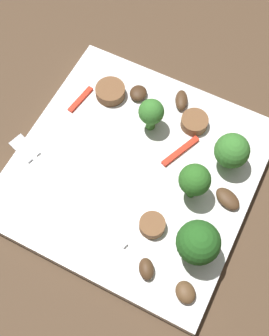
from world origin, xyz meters
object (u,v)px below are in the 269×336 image
object	(u,v)px
fork	(59,181)
sausage_slice_1	(152,225)
broccoli_floret_1	(232,151)
mushroom_1	(185,292)
broccoli_floret_2	(151,113)
mushroom_4	(181,100)
sausage_slice_0	(110,92)
plate	(134,171)
mushroom_2	(138,93)
mushroom_3	(146,269)
pepper_strip_2	(180,151)
sausage_slice_2	(194,122)
pepper_strip_0	(81,99)
mushroom_0	(228,199)
broccoli_floret_0	(198,243)
broccoli_floret_3	(195,180)

from	to	relation	value
fork	sausage_slice_1	world-z (taller)	sausage_slice_1
broccoli_floret_1	mushroom_1	xyz separation A→B (m)	(-0.02, 0.15, -0.02)
broccoli_floret_2	mushroom_4	size ratio (longest dim) A/B	1.67
sausage_slice_1	sausage_slice_0	bearing A→B (deg)	-47.34
plate	mushroom_2	size ratio (longest dim) A/B	11.71
broccoli_floret_2	mushroom_3	size ratio (longest dim) A/B	2.05
fork	mushroom_2	xyz separation A→B (m)	(-0.03, -0.14, 0.00)
sausage_slice_1	pepper_strip_2	xyz separation A→B (m)	(0.01, -0.09, -0.00)
sausage_slice_2	pepper_strip_0	distance (m)	0.14
mushroom_1	mushroom_3	bearing A→B (deg)	-4.08
mushroom_4	plate	bearing A→B (deg)	83.96
broccoli_floret_1	pepper_strip_2	distance (m)	0.06
broccoli_floret_1	sausage_slice_1	world-z (taller)	broccoli_floret_1
broccoli_floret_2	mushroom_0	size ratio (longest dim) A/B	1.54
broccoli_floret_1	mushroom_0	size ratio (longest dim) A/B	1.67
sausage_slice_1	mushroom_2	world-z (taller)	sausage_slice_1
mushroom_1	mushroom_3	xyz separation A→B (m)	(0.04, -0.00, 0.00)
sausage_slice_1	mushroom_4	distance (m)	0.16
sausage_slice_1	mushroom_0	distance (m)	0.09
sausage_slice_1	pepper_strip_2	size ratio (longest dim) A/B	0.52
broccoli_floret_0	mushroom_1	xyz separation A→B (m)	(-0.01, 0.04, -0.03)
pepper_strip_0	pepper_strip_2	world-z (taller)	pepper_strip_2
sausage_slice_1	pepper_strip_2	world-z (taller)	sausage_slice_1
sausage_slice_0	mushroom_4	distance (m)	0.09
broccoli_floret_1	sausage_slice_2	size ratio (longest dim) A/B	1.60
broccoli_floret_3	mushroom_3	bearing A→B (deg)	86.26
mushroom_3	pepper_strip_2	xyz separation A→B (m)	(0.02, -0.14, -0.00)
mushroom_1	mushroom_2	bearing A→B (deg)	-52.27
sausage_slice_1	mushroom_0	bearing A→B (deg)	-132.99
mushroom_4	mushroom_3	bearing A→B (deg)	104.43
mushroom_4	mushroom_1	bearing A→B (deg)	115.23
plate	broccoli_floret_3	xyz separation A→B (m)	(-0.07, -0.00, 0.04)
pepper_strip_0	mushroom_4	bearing A→B (deg)	-154.97
sausage_slice_2	pepper_strip_0	world-z (taller)	sausage_slice_2
mushroom_0	mushroom_3	xyz separation A→B (m)	(0.04, 0.11, 0.00)
sausage_slice_0	mushroom_0	size ratio (longest dim) A/B	1.18
mushroom_1	mushroom_2	distance (m)	0.24
fork	broccoli_floret_3	xyz separation A→B (m)	(-0.13, -0.05, 0.03)
broccoli_floret_1	sausage_slice_1	xyz separation A→B (m)	(0.04, 0.10, -0.02)
mushroom_4	fork	bearing A→B (deg)	63.40
fork	broccoli_floret_3	distance (m)	0.15
plate	sausage_slice_0	size ratio (longest dim) A/B	7.33
plate	sausage_slice_2	bearing A→B (deg)	-114.39
fork	sausage_slice_2	bearing A→B (deg)	-110.13
sausage_slice_1	mushroom_4	xyz separation A→B (m)	(0.04, -0.16, -0.00)
broccoli_floret_2	broccoli_floret_3	distance (m)	0.09
fork	plate	bearing A→B (deg)	-124.10
mushroom_0	plate	bearing A→B (deg)	5.60
fork	mushroom_0	bearing A→B (deg)	-142.35
mushroom_0	mushroom_2	bearing A→B (deg)	-28.13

